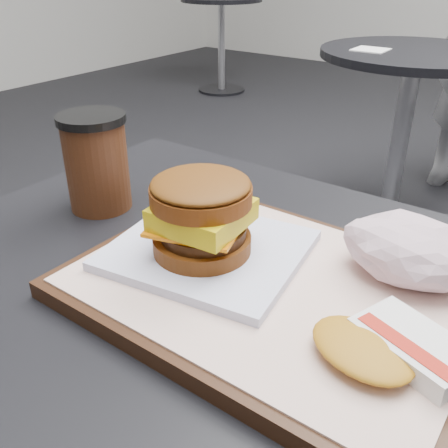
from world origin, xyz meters
TOP-DOWN VIEW (x-y plane):
  - customer_table at (0.00, 0.00)m, footprint 0.80×0.60m
  - serving_tray at (0.02, 0.02)m, footprint 0.38×0.28m
  - breakfast_sandwich at (-0.05, 0.01)m, footprint 0.21×0.20m
  - hash_brown at (0.15, -0.02)m, footprint 0.13×0.11m
  - crumpled_wrapper at (0.12, 0.10)m, footprint 0.13×0.10m
  - coffee_cup at (-0.26, 0.05)m, footprint 0.09×0.09m
  - neighbor_table at (-0.35, 1.65)m, footprint 0.70×0.70m
  - napkin at (-0.48, 1.54)m, footprint 0.12×0.12m
  - bg_table_mid at (-2.40, 3.20)m, footprint 0.66×0.66m

SIDE VIEW (x-z plane):
  - neighbor_table at x=-0.35m, z-range 0.18..0.93m
  - bg_table_mid at x=-2.40m, z-range 0.19..0.94m
  - customer_table at x=0.00m, z-range 0.20..0.97m
  - napkin at x=-0.48m, z-range 0.75..0.75m
  - serving_tray at x=0.02m, z-range 0.77..0.79m
  - hash_brown at x=0.15m, z-range 0.79..0.81m
  - crumpled_wrapper at x=0.12m, z-range 0.79..0.85m
  - breakfast_sandwich at x=-0.05m, z-range 0.78..0.88m
  - coffee_cup at x=-0.26m, z-range 0.77..0.90m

